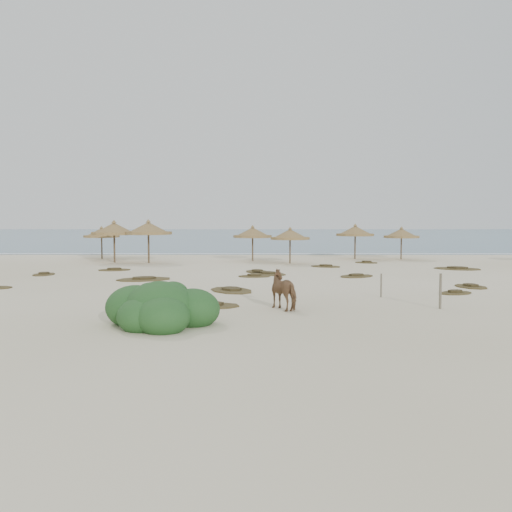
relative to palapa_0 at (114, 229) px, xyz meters
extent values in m
plane|color=beige|center=(11.34, -16.40, -2.47)|extent=(160.00, 160.00, 0.00)
cube|color=#255170|center=(11.34, 58.60, -2.46)|extent=(200.00, 100.00, 0.01)
cube|color=white|center=(11.34, 9.60, -2.46)|extent=(70.00, 0.60, 0.01)
cylinder|color=brown|center=(0.00, 0.00, -1.28)|extent=(0.14, 0.14, 2.38)
cylinder|color=olive|center=(0.00, 0.00, -0.29)|extent=(4.21, 4.21, 0.20)
cone|color=olive|center=(0.00, 0.00, 0.08)|extent=(4.07, 4.07, 0.85)
cone|color=olive|center=(0.00, 0.00, 0.59)|extent=(0.41, 0.41, 0.25)
cylinder|color=brown|center=(-1.93, 3.58, -1.47)|extent=(0.11, 0.11, 1.99)
cylinder|color=olive|center=(-1.93, 3.58, -0.64)|extent=(3.09, 3.09, 0.17)
cone|color=olive|center=(-1.93, 3.58, -0.33)|extent=(2.98, 2.98, 0.71)
cone|color=olive|center=(-1.93, 3.58, 0.09)|extent=(0.34, 0.34, 0.21)
cylinder|color=brown|center=(2.64, -0.45, -1.26)|extent=(0.14, 0.14, 2.41)
cylinder|color=olive|center=(2.64, -0.45, -0.26)|extent=(4.43, 4.43, 0.21)
cone|color=olive|center=(2.64, -0.45, 0.12)|extent=(4.28, 4.28, 0.86)
cone|color=olive|center=(2.64, -0.45, 0.63)|extent=(0.41, 0.41, 0.25)
cylinder|color=brown|center=(10.28, 1.37, -1.43)|extent=(0.12, 0.12, 2.08)
cylinder|color=olive|center=(10.28, 1.37, -0.57)|extent=(3.25, 3.25, 0.18)
cone|color=olive|center=(10.28, 1.37, -0.24)|extent=(3.14, 3.14, 0.74)
cone|color=olive|center=(10.28, 1.37, 0.20)|extent=(0.36, 0.36, 0.22)
cylinder|color=brown|center=(13.03, -0.78, -1.46)|extent=(0.11, 0.11, 2.00)
cylinder|color=olive|center=(13.03, -0.78, -0.63)|extent=(3.16, 3.16, 0.17)
cone|color=olive|center=(13.03, -0.78, -0.32)|extent=(3.05, 3.05, 0.72)
cone|color=olive|center=(13.03, -0.78, 0.11)|extent=(0.34, 0.34, 0.21)
cylinder|color=brown|center=(18.51, 3.65, -1.40)|extent=(0.12, 0.12, 2.14)
cylinder|color=olive|center=(18.51, 3.65, -0.51)|extent=(3.65, 3.65, 0.18)
cone|color=olive|center=(18.51, 3.65, -0.18)|extent=(3.53, 3.53, 0.76)
cone|color=olive|center=(18.51, 3.65, 0.28)|extent=(0.37, 0.37, 0.22)
cylinder|color=brown|center=(22.12, 3.20, -1.48)|extent=(0.11, 0.11, 1.97)
cylinder|color=olive|center=(22.12, 3.20, -0.66)|extent=(3.27, 3.27, 0.17)
cone|color=olive|center=(22.12, 3.20, -0.35)|extent=(3.16, 3.16, 0.71)
cone|color=olive|center=(22.12, 3.20, 0.07)|extent=(0.34, 0.34, 0.21)
imported|color=brown|center=(11.77, -21.34, -1.74)|extent=(1.59, 1.88, 1.46)
cylinder|color=#665D4C|center=(17.51, -21.22, -1.81)|extent=(0.10, 0.10, 1.32)
cylinder|color=#665D4C|center=(15.97, -18.17, -1.96)|extent=(0.09, 0.09, 1.01)
ellipsoid|color=#2A5524|center=(7.68, -24.65, -1.86)|extent=(2.19, 2.19, 1.64)
ellipsoid|color=#2A5524|center=(8.66, -24.32, -1.97)|extent=(1.75, 1.75, 1.31)
ellipsoid|color=#2A5524|center=(6.81, -24.21, -1.92)|extent=(1.86, 1.86, 1.39)
ellipsoid|color=#2A5524|center=(7.90, -25.41, -2.03)|extent=(1.64, 1.64, 1.23)
ellipsoid|color=#2A5524|center=(7.24, -25.20, -2.05)|extent=(1.53, 1.53, 1.15)
ellipsoid|color=#2A5524|center=(8.34, -23.66, -2.08)|extent=(1.31, 1.31, 0.98)
ellipsoid|color=#2A5524|center=(8.01, -24.10, -1.48)|extent=(0.98, 0.98, 0.74)
ellipsoid|color=#2A5524|center=(7.35, -24.54, -1.43)|extent=(0.87, 0.87, 0.66)
camera|label=1|loc=(10.78, -42.24, 0.97)|focal=40.00mm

